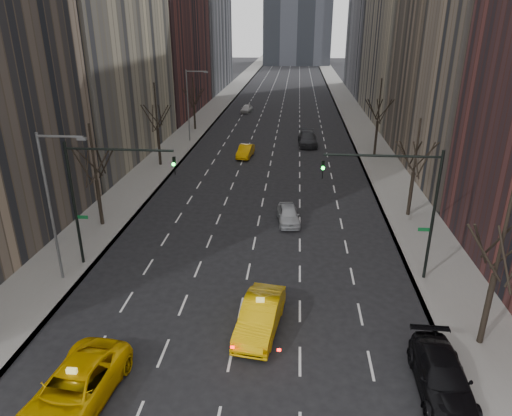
% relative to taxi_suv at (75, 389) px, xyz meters
% --- Properties ---
extents(sidewalk_left, '(4.50, 320.00, 0.15)m').
position_rel_taxi_suv_xyz_m(sidewalk_left, '(-6.34, 69.41, -0.74)').
color(sidewalk_left, slate).
rests_on(sidewalk_left, ground).
extents(sidewalk_right, '(4.50, 320.00, 0.15)m').
position_rel_taxi_suv_xyz_m(sidewalk_right, '(18.16, 69.41, -0.74)').
color(sidewalk_right, slate).
rests_on(sidewalk_right, ground).
extents(tree_lw_b, '(3.36, 3.50, 7.82)m').
position_rel_taxi_suv_xyz_m(tree_lw_b, '(-6.09, 17.41, 2.90)').
color(tree_lw_b, black).
rests_on(tree_lw_b, ground).
extents(tree_lw_c, '(3.36, 3.50, 8.74)m').
position_rel_taxi_suv_xyz_m(tree_lw_c, '(-6.09, 33.41, 3.22)').
color(tree_lw_c, black).
rests_on(tree_lw_c, ground).
extents(tree_lw_d, '(3.36, 3.50, 7.36)m').
position_rel_taxi_suv_xyz_m(tree_lw_d, '(-6.09, 51.41, 2.74)').
color(tree_lw_d, black).
rests_on(tree_lw_d, ground).
extents(tree_rw_a, '(3.36, 3.50, 8.28)m').
position_rel_taxi_suv_xyz_m(tree_rw_a, '(17.91, 5.41, 3.06)').
color(tree_rw_a, black).
rests_on(tree_rw_a, ground).
extents(tree_rw_b, '(3.36, 3.50, 7.82)m').
position_rel_taxi_suv_xyz_m(tree_rw_b, '(17.91, 21.41, 2.90)').
color(tree_rw_b, black).
rests_on(tree_rw_b, ground).
extents(tree_rw_c, '(3.36, 3.50, 8.74)m').
position_rel_taxi_suv_xyz_m(tree_rw_c, '(17.91, 39.41, 3.22)').
color(tree_rw_c, black).
rests_on(tree_rw_c, ground).
extents(traffic_mast_left, '(6.69, 0.39, 8.00)m').
position_rel_taxi_suv_xyz_m(traffic_mast_left, '(-3.20, 11.41, 4.67)').
color(traffic_mast_left, black).
rests_on(traffic_mast_left, ground).
extents(traffic_mast_right, '(6.69, 0.39, 8.00)m').
position_rel_taxi_suv_xyz_m(traffic_mast_right, '(15.02, 11.41, 4.67)').
color(traffic_mast_right, black).
rests_on(traffic_mast_right, ground).
extents(streetlight_near, '(2.83, 0.22, 9.00)m').
position_rel_taxi_suv_xyz_m(streetlight_near, '(-4.93, 9.41, 4.80)').
color(streetlight_near, slate).
rests_on(streetlight_near, ground).
extents(streetlight_far, '(2.83, 0.22, 9.00)m').
position_rel_taxi_suv_xyz_m(streetlight_far, '(-4.93, 44.41, 4.80)').
color(streetlight_far, slate).
rests_on(streetlight_far, ground).
extents(taxi_suv, '(3.26, 6.11, 1.63)m').
position_rel_taxi_suv_xyz_m(taxi_suv, '(0.00, 0.00, 0.00)').
color(taxi_suv, '#DDA604').
rests_on(taxi_suv, ground).
extents(taxi_sedan, '(2.48, 5.34, 1.69)m').
position_rel_taxi_suv_xyz_m(taxi_sedan, '(7.12, 5.58, 0.03)').
color(taxi_sedan, '#DDA604').
rests_on(taxi_sedan, ground).
extents(silver_sedan_ahead, '(2.08, 4.19, 1.37)m').
position_rel_taxi_suv_xyz_m(silver_sedan_ahead, '(8.24, 19.26, -0.13)').
color(silver_sedan_ahead, '#A9ACB1').
rests_on(silver_sedan_ahead, ground).
extents(parked_suv_black, '(2.25, 5.27, 1.52)m').
position_rel_taxi_suv_xyz_m(parked_suv_black, '(15.11, 2.14, -0.06)').
color(parked_suv_black, black).
rests_on(parked_suv_black, ground).
extents(far_taxi, '(1.85, 4.35, 1.40)m').
position_rel_taxi_suv_xyz_m(far_taxi, '(2.83, 37.71, -0.12)').
color(far_taxi, '#EAA104').
rests_on(far_taxi, ground).
extents(far_suv_grey, '(2.55, 5.77, 1.65)m').
position_rel_taxi_suv_xyz_m(far_suv_grey, '(10.14, 44.01, 0.01)').
color(far_suv_grey, '#292A2E').
rests_on(far_suv_grey, ground).
extents(far_car_white, '(2.02, 4.08, 1.34)m').
position_rel_taxi_suv_xyz_m(far_car_white, '(-0.08, 65.95, -0.15)').
color(far_car_white, silver).
rests_on(far_car_white, ground).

